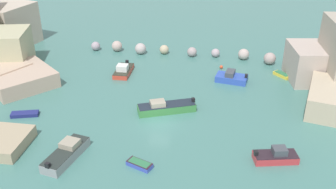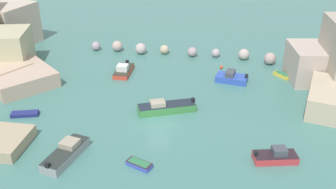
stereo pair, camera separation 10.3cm
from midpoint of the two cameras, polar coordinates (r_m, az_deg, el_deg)
name	(u,v)px [view 1 (the left image)]	position (r m, az deg, el deg)	size (l,w,h in m)	color
cove_water	(159,122)	(45.43, -1.40, -4.08)	(160.00, 160.00, 0.00)	#42776F
rock_breakwater	(212,53)	(62.68, 6.42, 5.96)	(36.71, 2.92, 2.20)	#A2929E
channel_buoy	(221,67)	(59.46, 7.70, 3.98)	(0.52, 0.52, 0.52)	#E04C28
moored_boat_0	(25,114)	(49.66, -20.15, -2.69)	(3.35, 2.07, 0.43)	navy
moored_boat_1	(231,78)	(55.54, 9.15, 2.44)	(4.54, 2.86, 1.54)	#2F50B8
moored_boat_2	(123,70)	(57.54, -6.55, 3.51)	(2.37, 4.88, 1.54)	#CC3F2E
moored_boat_3	(66,153)	(40.75, -14.62, -8.26)	(2.92, 6.14, 1.58)	gray
moored_boat_4	(166,107)	(47.30, -0.38, -1.88)	(7.09, 4.58, 1.54)	#3E8543
moored_boat_5	(282,75)	(58.71, 16.18, 2.77)	(2.56, 2.55, 0.53)	yellow
moored_boat_6	(276,156)	(40.60, 15.32, -8.64)	(4.60, 2.81, 1.52)	#BE343A
moored_boat_7	(140,164)	(38.69, -4.24, -10.07)	(2.76, 1.87, 0.52)	#3A4DB9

